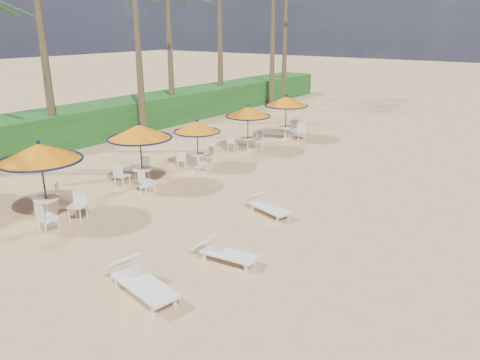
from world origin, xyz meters
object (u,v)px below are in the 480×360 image
object	(u,v)px
station_2	(197,133)
station_3	(248,117)
lounger_near	(139,279)
station_4	(288,105)
lounger_far	(266,205)
station_1	(139,140)
station_0	(43,163)
lounger_mid	(223,251)

from	to	relation	value
station_2	station_3	distance (m)	3.68
lounger_near	station_3	bearing A→B (deg)	125.33
station_4	lounger_far	size ratio (longest dim) A/B	1.32
station_1	lounger_far	world-z (taller)	station_1
station_3	station_4	size ratio (longest dim) A/B	0.95
station_0	station_4	world-z (taller)	station_0
station_3	station_0	bearing A→B (deg)	-90.46
lounger_near	lounger_mid	size ratio (longest dim) A/B	1.25
station_1	lounger_mid	bearing A→B (deg)	-25.05
lounger_near	lounger_far	world-z (taller)	lounger_near
station_2	lounger_mid	size ratio (longest dim) A/B	1.16
station_3	lounger_mid	world-z (taller)	station_3
station_0	station_4	xyz separation A→B (m)	(0.37, 14.25, -0.07)
station_2	lounger_mid	world-z (taller)	station_2
station_4	station_0	bearing A→B (deg)	-91.47
station_3	lounger_mid	distance (m)	11.63
lounger_near	lounger_far	bearing A→B (deg)	103.78
station_2	lounger_near	size ratio (longest dim) A/B	0.93
station_1	lounger_far	bearing A→B (deg)	5.70
station_1	lounger_near	bearing A→B (deg)	-43.24
station_3	lounger_far	distance (m)	8.33
lounger_near	lounger_far	distance (m)	5.86
lounger_near	station_1	bearing A→B (deg)	148.03
station_1	lounger_near	world-z (taller)	station_1
station_1	station_4	distance (m)	10.21
station_1	station_3	xyz separation A→B (m)	(0.20, 6.89, -0.17)
station_0	lounger_near	distance (m)	5.90
station_2	station_4	world-z (taller)	station_4
station_1	station_3	world-z (taller)	station_1
station_2	station_1	bearing A→B (deg)	-91.44
lounger_mid	station_3	bearing A→B (deg)	114.87
station_3	lounger_near	xyz separation A→B (m)	(5.45, -12.21, -1.33)
station_0	station_3	size ratio (longest dim) A/B	1.14
station_2	station_4	distance (m)	7.00
station_4	lounger_mid	bearing A→B (deg)	-66.21
station_4	lounger_far	distance (m)	10.96
station_1	lounger_near	distance (m)	7.90
station_4	lounger_near	xyz separation A→B (m)	(5.17, -15.52, -1.51)
lounger_far	station_3	bearing A→B (deg)	145.53
station_3	lounger_mid	xyz separation A→B (m)	(6.07, -9.82, -1.41)
station_1	station_2	bearing A→B (deg)	88.56
lounger_far	lounger_mid	bearing A→B (deg)	-59.61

